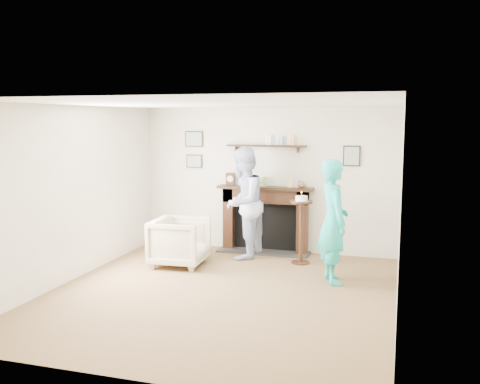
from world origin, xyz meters
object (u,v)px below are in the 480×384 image
object	(u,v)px
woman	(332,282)
pedestal_table	(301,219)
man	(243,257)
armchair	(180,265)

from	to	relation	value
woman	pedestal_table	size ratio (longest dim) A/B	1.51
woman	pedestal_table	xyz separation A→B (m)	(-0.61, 0.86, 0.72)
man	pedestal_table	xyz separation A→B (m)	(1.00, -0.08, 0.72)
man	pedestal_table	bearing A→B (deg)	91.54
man	woman	distance (m)	1.86
man	pedestal_table	world-z (taller)	pedestal_table
man	woman	size ratio (longest dim) A/B	1.05
woman	man	bearing A→B (deg)	36.04
man	woman	world-z (taller)	man
armchair	man	distance (m)	1.11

